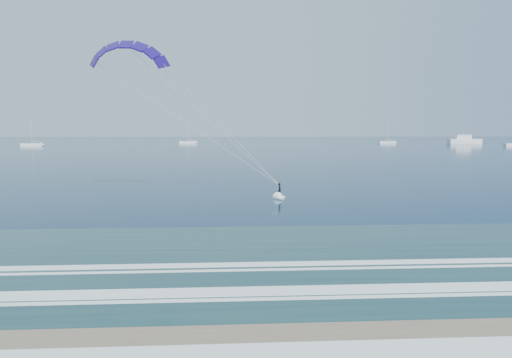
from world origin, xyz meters
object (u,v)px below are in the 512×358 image
at_px(motor_yacht, 464,140).
at_px(sailboat_2, 188,142).
at_px(sailboat_3, 387,142).
at_px(kitesurfer_rig, 201,114).
at_px(sailboat_1, 32,145).

relative_size(motor_yacht, sailboat_2, 1.38).
distance_m(sailboat_2, sailboat_3, 102.95).
bearing_deg(sailboat_2, motor_yacht, -5.52).
relative_size(kitesurfer_rig, sailboat_3, 1.80).
xyz_separation_m(motor_yacht, sailboat_1, (-203.64, -21.80, -1.08)).
bearing_deg(kitesurfer_rig, motor_yacht, 55.84).
height_order(motor_yacht, sailboat_3, sailboat_3).
height_order(sailboat_1, sailboat_3, sailboat_1).
bearing_deg(kitesurfer_rig, sailboat_3, 65.62).
height_order(kitesurfer_rig, motor_yacht, kitesurfer_rig).
bearing_deg(sailboat_2, sailboat_1, -151.07).
relative_size(motor_yacht, sailboat_3, 1.39).
bearing_deg(sailboat_2, sailboat_3, -3.63).
height_order(kitesurfer_rig, sailboat_1, kitesurfer_rig).
distance_m(motor_yacht, sailboat_3, 37.68).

